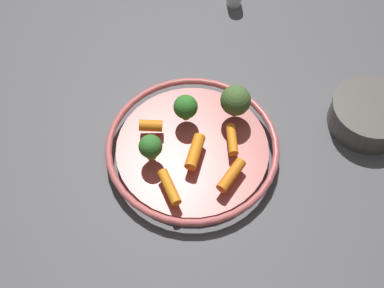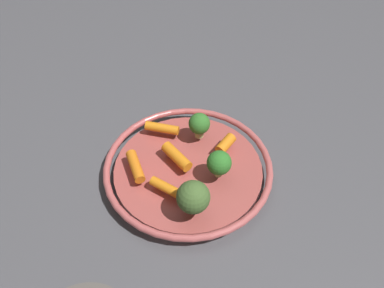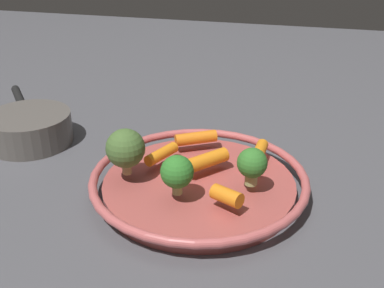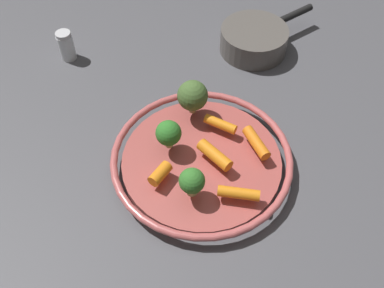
{
  "view_description": "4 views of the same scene",
  "coord_description": "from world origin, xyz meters",
  "px_view_note": "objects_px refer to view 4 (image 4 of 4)",
  "views": [
    {
      "loc": [
        0.48,
        -0.25,
        0.87
      ],
      "look_at": [
        0.01,
        -0.01,
        0.06
      ],
      "focal_mm": 50.97,
      "sensor_mm": 36.0,
      "label": 1
    },
    {
      "loc": [
        -0.08,
        0.5,
        0.63
      ],
      "look_at": [
        -0.0,
        -0.02,
        0.07
      ],
      "focal_mm": 38.66,
      "sensor_mm": 36.0,
      "label": 2
    },
    {
      "loc": [
        -0.59,
        -0.13,
        0.39
      ],
      "look_at": [
        0.02,
        0.02,
        0.07
      ],
      "focal_mm": 44.75,
      "sensor_mm": 36.0,
      "label": 3
    },
    {
      "loc": [
        0.02,
        -0.45,
        0.64
      ],
      "look_at": [
        -0.02,
        0.01,
        0.05
      ],
      "focal_mm": 40.39,
      "sensor_mm": 36.0,
      "label": 4
    }
  ],
  "objects_px": {
    "serving_bowl": "(202,160)",
    "broccoli_floret_edge": "(193,96)",
    "broccoli_floret_large": "(192,181)",
    "baby_carrot_right": "(215,155)",
    "broccoli_floret_small": "(169,133)",
    "baby_carrot_near_rim": "(239,193)",
    "baby_carrot_back": "(256,143)",
    "baby_carrot_center": "(160,174)",
    "salt_shaker": "(66,46)",
    "baby_carrot_left": "(220,124)",
    "saucepan": "(254,39)"
  },
  "relations": [
    {
      "from": "baby_carrot_back",
      "to": "saucepan",
      "type": "relative_size",
      "value": 0.33
    },
    {
      "from": "serving_bowl",
      "to": "broccoli_floret_large",
      "type": "bearing_deg",
      "value": -97.91
    },
    {
      "from": "serving_bowl",
      "to": "broccoli_floret_edge",
      "type": "xyz_separation_m",
      "value": [
        -0.02,
        0.1,
        0.06
      ]
    },
    {
      "from": "baby_carrot_left",
      "to": "broccoli_floret_edge",
      "type": "bearing_deg",
      "value": 146.09
    },
    {
      "from": "baby_carrot_right",
      "to": "salt_shaker",
      "type": "height_order",
      "value": "salt_shaker"
    },
    {
      "from": "broccoli_floret_edge",
      "to": "broccoli_floret_large",
      "type": "bearing_deg",
      "value": -85.68
    },
    {
      "from": "serving_bowl",
      "to": "baby_carrot_center",
      "type": "height_order",
      "value": "baby_carrot_center"
    },
    {
      "from": "baby_carrot_left",
      "to": "baby_carrot_right",
      "type": "bearing_deg",
      "value": -95.43
    },
    {
      "from": "baby_carrot_back",
      "to": "broccoli_floret_large",
      "type": "height_order",
      "value": "broccoli_floret_large"
    },
    {
      "from": "broccoli_floret_small",
      "to": "salt_shaker",
      "type": "bearing_deg",
      "value": 135.06
    },
    {
      "from": "serving_bowl",
      "to": "baby_carrot_center",
      "type": "distance_m",
      "value": 0.09
    },
    {
      "from": "serving_bowl",
      "to": "baby_carrot_center",
      "type": "relative_size",
      "value": 7.5
    },
    {
      "from": "serving_bowl",
      "to": "baby_carrot_right",
      "type": "relative_size",
      "value": 4.71
    },
    {
      "from": "baby_carrot_center",
      "to": "broccoli_floret_small",
      "type": "relative_size",
      "value": 0.76
    },
    {
      "from": "baby_carrot_near_rim",
      "to": "baby_carrot_center",
      "type": "bearing_deg",
      "value": 168.6
    },
    {
      "from": "baby_carrot_near_rim",
      "to": "broccoli_floret_edge",
      "type": "relative_size",
      "value": 0.98
    },
    {
      "from": "serving_bowl",
      "to": "salt_shaker",
      "type": "xyz_separation_m",
      "value": [
        -0.31,
        0.27,
        0.02
      ]
    },
    {
      "from": "serving_bowl",
      "to": "broccoli_floret_small",
      "type": "relative_size",
      "value": 5.7
    },
    {
      "from": "baby_carrot_center",
      "to": "baby_carrot_right",
      "type": "distance_m",
      "value": 0.1
    },
    {
      "from": "serving_bowl",
      "to": "baby_carrot_left",
      "type": "height_order",
      "value": "baby_carrot_left"
    },
    {
      "from": "baby_carrot_left",
      "to": "broccoli_floret_large",
      "type": "xyz_separation_m",
      "value": [
        -0.04,
        -0.14,
        0.02
      ]
    },
    {
      "from": "broccoli_floret_edge",
      "to": "salt_shaker",
      "type": "xyz_separation_m",
      "value": [
        -0.29,
        0.17,
        -0.04
      ]
    },
    {
      "from": "broccoli_floret_small",
      "to": "broccoli_floret_large",
      "type": "height_order",
      "value": "broccoli_floret_small"
    },
    {
      "from": "broccoli_floret_small",
      "to": "broccoli_floret_edge",
      "type": "relative_size",
      "value": 0.81
    },
    {
      "from": "baby_carrot_center",
      "to": "baby_carrot_near_rim",
      "type": "relative_size",
      "value": 0.63
    },
    {
      "from": "baby_carrot_right",
      "to": "broccoli_floret_small",
      "type": "bearing_deg",
      "value": 164.08
    },
    {
      "from": "serving_bowl",
      "to": "saucepan",
      "type": "relative_size",
      "value": 1.54
    },
    {
      "from": "baby_carrot_left",
      "to": "baby_carrot_center",
      "type": "bearing_deg",
      "value": -128.79
    },
    {
      "from": "broccoli_floret_small",
      "to": "salt_shaker",
      "type": "height_order",
      "value": "broccoli_floret_small"
    },
    {
      "from": "baby_carrot_near_rim",
      "to": "salt_shaker",
      "type": "relative_size",
      "value": 1.01
    },
    {
      "from": "serving_bowl",
      "to": "baby_carrot_left",
      "type": "distance_m",
      "value": 0.08
    },
    {
      "from": "baby_carrot_near_rim",
      "to": "broccoli_floret_large",
      "type": "bearing_deg",
      "value": 178.93
    },
    {
      "from": "serving_bowl",
      "to": "baby_carrot_left",
      "type": "bearing_deg",
      "value": 65.96
    },
    {
      "from": "salt_shaker",
      "to": "saucepan",
      "type": "distance_m",
      "value": 0.41
    },
    {
      "from": "serving_bowl",
      "to": "saucepan",
      "type": "distance_m",
      "value": 0.35
    },
    {
      "from": "saucepan",
      "to": "broccoli_floret_edge",
      "type": "bearing_deg",
      "value": -117.3
    },
    {
      "from": "baby_carrot_right",
      "to": "broccoli_floret_large",
      "type": "distance_m",
      "value": 0.08
    },
    {
      "from": "broccoli_floret_small",
      "to": "baby_carrot_right",
      "type": "bearing_deg",
      "value": -15.92
    },
    {
      "from": "baby_carrot_right",
      "to": "broccoli_floret_edge",
      "type": "relative_size",
      "value": 0.98
    },
    {
      "from": "broccoli_floret_edge",
      "to": "broccoli_floret_large",
      "type": "xyz_separation_m",
      "value": [
        0.01,
        -0.18,
        -0.01
      ]
    },
    {
      "from": "baby_carrot_right",
      "to": "broccoli_floret_small",
      "type": "height_order",
      "value": "broccoli_floret_small"
    },
    {
      "from": "baby_carrot_near_rim",
      "to": "baby_carrot_back",
      "type": "xyz_separation_m",
      "value": [
        0.03,
        0.11,
        0.0
      ]
    },
    {
      "from": "salt_shaker",
      "to": "saucepan",
      "type": "bearing_deg",
      "value": 8.71
    },
    {
      "from": "baby_carrot_right",
      "to": "broccoli_floret_small",
      "type": "distance_m",
      "value": 0.09
    },
    {
      "from": "serving_bowl",
      "to": "baby_carrot_near_rim",
      "type": "bearing_deg",
      "value": -50.47
    },
    {
      "from": "baby_carrot_right",
      "to": "baby_carrot_left",
      "type": "bearing_deg",
      "value": 84.57
    },
    {
      "from": "baby_carrot_left",
      "to": "saucepan",
      "type": "distance_m",
      "value": 0.28
    },
    {
      "from": "baby_carrot_right",
      "to": "broccoli_floret_large",
      "type": "bearing_deg",
      "value": -115.23
    },
    {
      "from": "serving_bowl",
      "to": "baby_carrot_right",
      "type": "height_order",
      "value": "baby_carrot_right"
    },
    {
      "from": "salt_shaker",
      "to": "broccoli_floret_large",
      "type": "bearing_deg",
      "value": -48.99
    }
  ]
}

